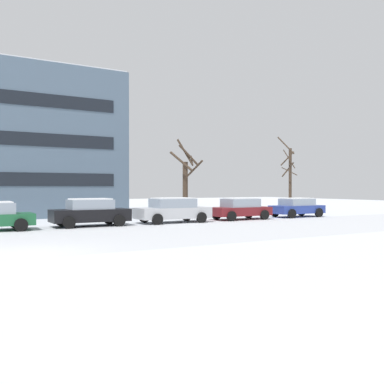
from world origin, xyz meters
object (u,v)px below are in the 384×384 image
object	(u,v)px
parked_car_maroon	(240,209)
parked_car_blue	(297,207)
parked_car_black	(90,212)
parked_car_silver	(173,210)

from	to	relation	value
parked_car_maroon	parked_car_blue	distance (m)	5.06
parked_car_black	parked_car_maroon	xyz separation A→B (m)	(10.12, -0.12, -0.04)
parked_car_black	parked_car_maroon	world-z (taller)	parked_car_black
parked_car_black	parked_car_blue	bearing A→B (deg)	-0.32
parked_car_black	parked_car_maroon	bearing A→B (deg)	-0.66
parked_car_black	parked_car_blue	xyz separation A→B (m)	(15.18, -0.09, -0.07)
parked_car_silver	parked_car_maroon	distance (m)	5.06
parked_car_maroon	parked_car_blue	bearing A→B (deg)	0.35
parked_car_maroon	parked_car_blue	world-z (taller)	parked_car_maroon
parked_car_silver	parked_car_maroon	xyz separation A→B (m)	(5.06, -0.01, -0.04)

